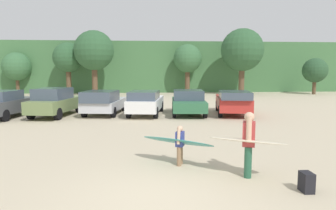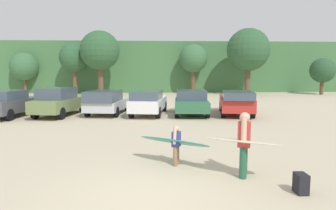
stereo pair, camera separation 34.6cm
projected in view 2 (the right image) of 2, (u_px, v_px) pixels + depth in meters
ground_plane at (144, 196)px, 6.68m from camera, size 120.00×120.00×0.00m
hillside_ridge at (150, 67)px, 41.79m from camera, size 108.00×12.00×6.00m
tree_far_left at (24, 67)px, 34.40m from camera, size 3.10×3.10×4.59m
tree_center at (74, 58)px, 33.33m from camera, size 3.18×3.18×5.60m
tree_left at (100, 51)px, 32.26m from camera, size 4.14×4.14×6.77m
tree_right at (193, 59)px, 34.59m from camera, size 3.18×3.18×5.54m
tree_far_right at (248, 50)px, 32.84m from camera, size 4.56×4.56×7.09m
tree_center_left at (323, 71)px, 33.19m from camera, size 2.66×2.66×3.95m
parked_car_dark_gray at (9, 103)px, 17.66m from camera, size 2.35×4.36×1.56m
parked_car_olive_green at (59, 101)px, 18.20m from camera, size 2.48×4.65×1.66m
parked_car_silver at (107, 102)px, 18.63m from camera, size 2.49×4.48×1.49m
parked_car_white at (148, 102)px, 18.47m from camera, size 2.39×4.58×1.48m
parked_car_forest_green at (191, 102)px, 18.72m from camera, size 2.30×4.37×1.47m
parked_car_red at (236, 102)px, 18.48m from camera, size 2.61×4.80×1.48m
person_adult at (244, 141)px, 7.80m from camera, size 0.43×0.67×1.66m
person_child at (176, 143)px, 8.78m from camera, size 0.29×0.45×1.15m
surfboard_cream at (241, 141)px, 7.73m from camera, size 2.02×1.49×0.16m
surfboard_teal at (173, 141)px, 8.86m from camera, size 2.22×1.78×0.32m
backpack_dropped at (301, 184)px, 6.80m from camera, size 0.24×0.34×0.45m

